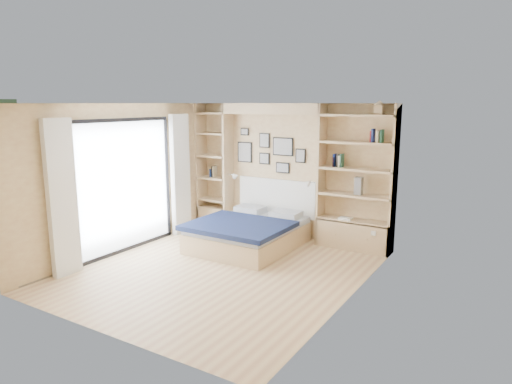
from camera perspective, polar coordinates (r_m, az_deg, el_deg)
The scene contains 9 objects.
ground at distance 7.05m, azimuth -4.29°, elevation -9.77°, with size 4.50×4.50×0.00m, color #D7B986.
room_shell at distance 8.19m, azimuth -0.43°, elevation 1.04°, with size 4.50×4.50×4.50m.
bed at distance 8.09m, azimuth -0.84°, elevation -4.98°, with size 1.64×2.02×1.07m.
photo_gallery at distance 8.75m, azimuth 1.62°, elevation 5.17°, with size 1.48×0.02×0.82m.
reading_lamps at distance 8.55m, azimuth 1.75°, elevation 1.62°, with size 1.92×0.12×0.15m.
shelf_decor at distance 7.97m, azimuth 10.46°, elevation 4.83°, with size 3.49×0.23×2.03m.
deck at distance 9.51m, azimuth -22.33°, elevation -5.06°, with size 3.20×4.00×0.05m, color #6B604F.
deck_chair at distance 9.49m, azimuth -21.69°, elevation -3.01°, with size 0.50×0.73×0.69m.
shipping_container at distance 18.66m, azimuth -28.61°, elevation 5.42°, with size 2.11×5.28×2.20m, color navy.
Camera 1 is at (3.85, -5.35, 2.50)m, focal length 32.00 mm.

